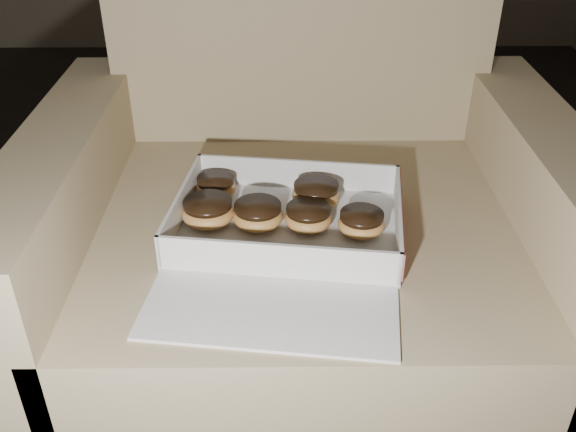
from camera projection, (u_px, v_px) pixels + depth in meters
The scene contains 13 objects.
floor at pixel (79, 350), 1.47m from camera, with size 4.50×4.50×0.00m, color black.
armchair at pixel (303, 253), 1.25m from camera, with size 0.96×0.81×1.00m.
bakery_box at pixel (287, 237), 1.04m from camera, with size 0.42×0.47×0.06m.
donut_a at pixel (361, 223), 1.05m from camera, with size 0.08×0.08×0.04m.
donut_b at pixel (308, 217), 1.06m from camera, with size 0.08×0.08×0.04m.
donut_c at pixel (316, 194), 1.12m from camera, with size 0.08×0.08×0.04m.
donut_d at pixel (258, 215), 1.06m from camera, with size 0.08×0.08×0.04m.
donut_e at pixel (208, 211), 1.07m from camera, with size 0.09×0.09×0.04m.
donut_f at pixel (216, 186), 1.15m from camera, with size 0.07×0.07×0.04m.
crumb_a at pixel (190, 247), 1.02m from camera, with size 0.01×0.01×0.00m, color black.
crumb_b at pixel (338, 267), 0.97m from camera, with size 0.01×0.01×0.00m, color black.
crumb_c at pixel (333, 264), 0.98m from camera, with size 0.01×0.01×0.00m, color black.
crumb_d at pixel (355, 234), 1.05m from camera, with size 0.01×0.01×0.00m, color black.
Camera 1 is at (0.47, -1.09, 1.04)m, focal length 40.00 mm.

